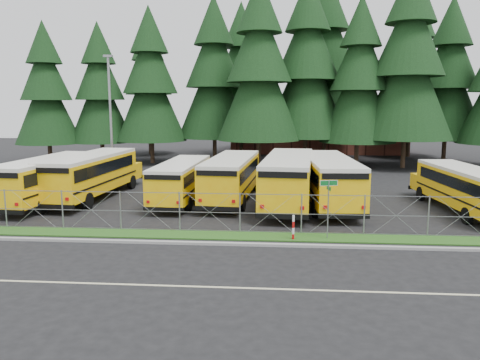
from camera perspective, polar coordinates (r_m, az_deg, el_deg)
name	(u,v)px	position (r m, az deg, el deg)	size (l,w,h in m)	color
ground	(261,228)	(24.12, 2.56, -5.84)	(120.00, 120.00, 0.00)	black
curb	(258,245)	(21.13, 2.27, -7.87)	(50.00, 0.25, 0.12)	gray
grass_verge	(260,236)	(22.48, 2.41, -6.89)	(50.00, 1.40, 0.06)	#194714
road_lane_line	(253,288)	(16.54, 1.58, -13.06)	(50.00, 0.12, 0.01)	beige
chainlink_fence	(260,213)	(22.91, 2.49, -4.07)	(44.00, 0.10, 2.00)	gray
brick_building	(316,129)	(63.58, 9.27, 6.21)	(22.00, 10.00, 6.00)	brown
bus_0	(51,180)	(32.28, -22.02, -0.03)	(2.60, 11.02, 2.89)	#F3AB07
bus_1	(93,176)	(32.79, -17.45, 0.45)	(2.69, 11.40, 2.99)	#F3AB07
bus_3	(182,181)	(30.56, -7.03, -0.17)	(2.35, 9.95, 2.61)	#F3AB07
bus_4	(232,178)	(30.69, -0.94, 0.19)	(2.59, 10.98, 2.88)	#F3AB07
bus_5	(289,180)	(29.25, 5.96, -0.06)	(2.82, 11.94, 3.13)	#F3AB07
bus_6	(328,181)	(29.65, 10.68, -0.15)	(2.72, 11.51, 3.02)	#F3AB07
bus_east	(462,190)	(30.28, 25.40, -1.06)	(2.38, 10.09, 2.65)	#F3AB07
street_sign	(328,197)	(22.02, 10.73, -2.02)	(0.82, 0.54, 2.81)	gray
striped_bollard	(293,228)	(21.94, 6.51, -5.80)	(0.11, 0.11, 1.20)	#B20C0C
light_standard	(111,113)	(39.83, -15.50, 7.82)	(0.70, 0.35, 10.14)	gray
conifer_0	(46,93)	(53.07, -22.55, 9.74)	(6.64, 6.64, 14.69)	black
conifer_1	(100,93)	(52.75, -16.71, 10.13)	(6.70, 6.70, 14.82)	black
conifer_2	(150,86)	(50.67, -10.87, 11.22)	(7.36, 7.36, 16.28)	black
conifer_3	(214,80)	(51.71, -3.17, 12.13)	(8.02, 8.02, 17.73)	black
conifer_4	(259,73)	(46.89, 2.35, 12.90)	(8.36, 8.36, 18.49)	black
conifer_5	(307,71)	(49.80, 8.16, 13.01)	(8.68, 8.68, 19.19)	black
conifer_6	(359,82)	(48.63, 14.34, 11.47)	(7.57, 7.57, 16.75)	black
conifer_7	(408,67)	(48.83, 19.82, 12.88)	(8.86, 8.86, 19.59)	black
conifer_8	(449,81)	(54.79, 24.10, 11.00)	(7.85, 7.85, 17.36)	black
conifer_10	(149,88)	(60.07, -11.08, 10.92)	(7.39, 7.39, 16.35)	black
conifer_11	(241,80)	(58.10, 0.15, 12.13)	(8.29, 8.29, 18.33)	black
conifer_12	(326,69)	(55.13, 10.46, 13.21)	(9.22, 9.22, 20.39)	black
conifer_13	(412,74)	(59.50, 20.24, 12.07)	(8.82, 8.82, 19.50)	black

